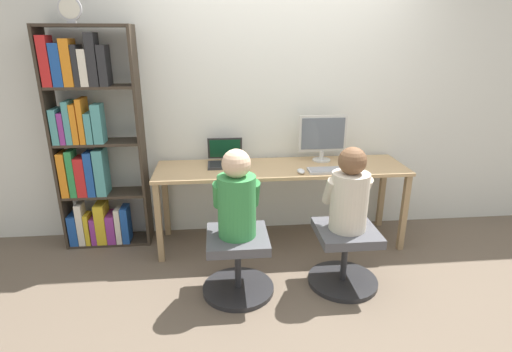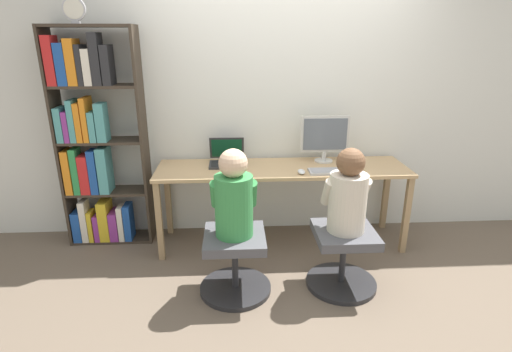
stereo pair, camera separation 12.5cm
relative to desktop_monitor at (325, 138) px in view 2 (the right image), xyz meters
name	(u,v)px [view 2 (the right image)]	position (x,y,z in m)	size (l,w,h in m)	color
ground_plane	(284,257)	(-0.40, -0.44, -0.98)	(14.00, 14.00, 0.00)	brown
wall_back	(279,99)	(-0.40, 0.21, 0.32)	(10.00, 0.05, 2.60)	silver
desk	(282,175)	(-0.40, -0.15, -0.30)	(2.23, 0.58, 0.75)	tan
desktop_monitor	(325,138)	(0.00, 0.00, 0.00)	(0.44, 0.17, 0.43)	beige
laptop	(227,159)	(-0.90, -0.03, -0.18)	(0.32, 0.31, 0.23)	#2D2D30
keyboard	(335,171)	(0.03, -0.32, -0.22)	(0.45, 0.15, 0.03)	#B2B2B7
computer_mouse_by_keyboard	(301,172)	(-0.26, -0.33, -0.21)	(0.06, 0.11, 0.03)	silver
office_chair_left	(343,256)	(-0.01, -0.87, -0.72)	(0.55, 0.55, 0.48)	#262628
office_chair_right	(235,261)	(-0.84, -0.89, -0.72)	(0.55, 0.55, 0.48)	#262628
person_at_monitor	(348,195)	(-0.01, -0.87, -0.21)	(0.34, 0.30, 0.64)	beige
person_at_laptop	(234,197)	(-0.84, -0.89, -0.21)	(0.34, 0.30, 0.65)	#388C47
bookshelf	(93,145)	(-2.08, -0.01, -0.04)	(0.76, 0.26, 1.95)	#382D23
desk_clock	(74,9)	(-2.06, -0.06, 1.07)	(0.18, 0.03, 0.20)	#B2B2B7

